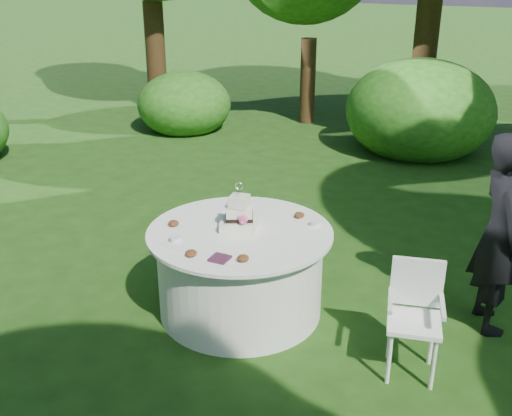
{
  "coord_description": "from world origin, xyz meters",
  "views": [
    {
      "loc": [
        2.08,
        -4.03,
        2.85
      ],
      "look_at": [
        0.15,
        0.0,
        1.0
      ],
      "focal_mm": 42.0,
      "sensor_mm": 36.0,
      "label": 1
    }
  ],
  "objects_px": {
    "guest": "(500,234)",
    "cake": "(239,216)",
    "chair": "(415,309)",
    "table": "(240,271)",
    "napkins": "(220,258)"
  },
  "relations": [
    {
      "from": "cake",
      "to": "guest",
      "type": "bearing_deg",
      "value": 19.03
    },
    {
      "from": "table",
      "to": "cake",
      "type": "xyz_separation_m",
      "value": [
        -0.02,
        0.03,
        0.5
      ]
    },
    {
      "from": "cake",
      "to": "chair",
      "type": "distance_m",
      "value": 1.58
    },
    {
      "from": "guest",
      "to": "cake",
      "type": "distance_m",
      "value": 2.1
    },
    {
      "from": "guest",
      "to": "cake",
      "type": "relative_size",
      "value": 4.02
    },
    {
      "from": "guest",
      "to": "table",
      "type": "height_order",
      "value": "guest"
    },
    {
      "from": "table",
      "to": "cake",
      "type": "relative_size",
      "value": 3.75
    },
    {
      "from": "guest",
      "to": "chair",
      "type": "relative_size",
      "value": 1.92
    },
    {
      "from": "table",
      "to": "chair",
      "type": "distance_m",
      "value": 1.53
    },
    {
      "from": "napkins",
      "to": "chair",
      "type": "distance_m",
      "value": 1.48
    },
    {
      "from": "table",
      "to": "cake",
      "type": "height_order",
      "value": "cake"
    },
    {
      "from": "cake",
      "to": "chair",
      "type": "height_order",
      "value": "cake"
    },
    {
      "from": "guest",
      "to": "chair",
      "type": "xyz_separation_m",
      "value": [
        -0.46,
        -0.88,
        -0.32
      ]
    },
    {
      "from": "chair",
      "to": "cake",
      "type": "bearing_deg",
      "value": 172.63
    },
    {
      "from": "napkins",
      "to": "table",
      "type": "relative_size",
      "value": 0.09
    }
  ]
}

